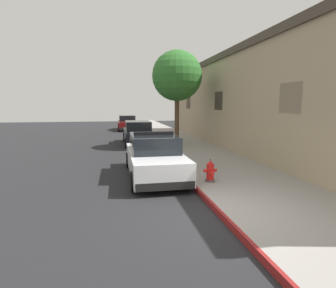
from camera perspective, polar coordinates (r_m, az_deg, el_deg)
The scene contains 9 objects.
ground_plane at distance 16.31m, azimuth -16.72°, elevation -2.00°, with size 32.45×60.00×0.20m, color #232326.
sidewalk_pavement at distance 16.75m, azimuth 4.11°, elevation -0.78°, with size 3.68×60.00×0.17m, color gray.
curb_painted_edge at distance 16.37m, azimuth -2.26°, elevation -0.98°, with size 0.08×60.00×0.17m, color maroon.
storefront_building at distance 18.43m, azimuth 20.02°, elevation 8.15°, with size 6.78×25.09×5.66m.
police_cruiser at distance 10.30m, azimuth -2.92°, elevation -2.66°, with size 1.94×4.84×1.68m.
parked_car_silver_ahead at distance 18.98m, azimuth -6.25°, elevation 2.23°, with size 1.94×4.84×1.56m.
parked_car_dark_far at distance 29.83m, azimuth -8.48°, elevation 4.32°, with size 1.94×4.84×1.56m.
fire_hydrant at distance 9.15m, azimuth 8.76°, elevation -5.58°, with size 0.44×0.40×0.76m.
street_tree at distance 17.35m, azimuth 1.88°, elevation 13.89°, with size 3.08×3.08×5.81m.
Camera 1 is at (-2.45, -5.99, 2.67)m, focal length 29.38 mm.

